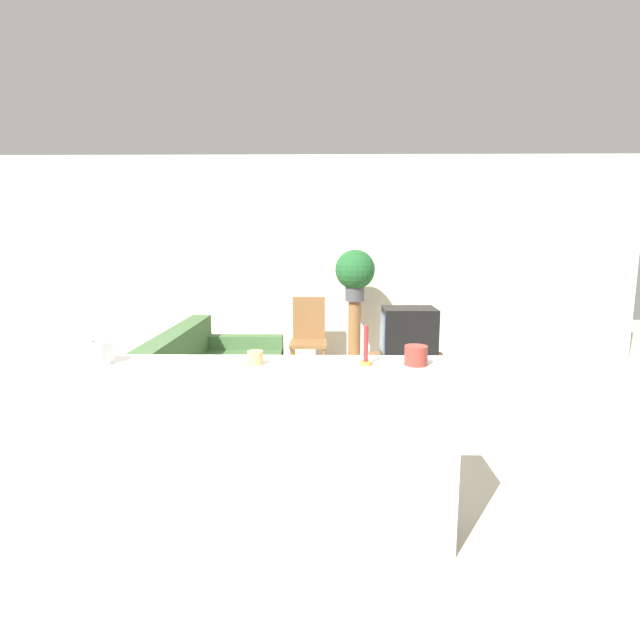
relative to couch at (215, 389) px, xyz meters
name	(u,v)px	position (x,y,z in m)	size (l,w,h in m)	color
ground_plane	(255,488)	(0.55, -1.30, -0.29)	(14.00, 14.00, 0.00)	beige
wall_back	(291,262)	(0.55, 2.13, 1.06)	(9.00, 0.06, 2.70)	beige
couch	(215,389)	(0.00, 0.00, 0.00)	(1.00, 1.99, 0.83)	#476B3D
tv_stand	(407,377)	(1.88, 0.64, -0.07)	(0.78, 0.47, 0.45)	olive
television	(408,332)	(1.87, 0.64, 0.41)	(0.55, 0.44, 0.51)	black
wooden_chair	(309,334)	(0.81, 1.54, 0.21)	(0.44, 0.44, 0.95)	olive
plant_stand	(354,338)	(1.37, 1.58, 0.16)	(0.15, 0.15, 0.91)	olive
potted_plant	(355,272)	(1.37, 1.58, 0.97)	(0.48, 0.48, 0.62)	#4C4C51
foreground_counter	(240,451)	(0.55, -1.81, 0.21)	(2.34, 0.44, 1.00)	silver
decorative_bowl	(91,353)	(-0.25, -1.81, 0.77)	(0.22, 0.22, 0.17)	silver
candle_jar	(255,358)	(0.65, -1.81, 0.74)	(0.09, 0.09, 0.07)	tan
candlestick	(366,353)	(1.24, -1.81, 0.77)	(0.07, 0.07, 0.22)	#B7933D
coffee_tin	(416,355)	(1.51, -1.81, 0.76)	(0.12, 0.12, 0.11)	#99382D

